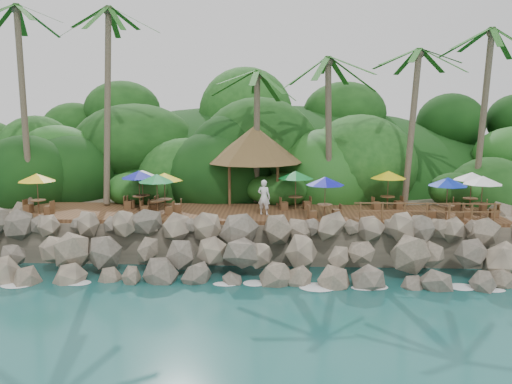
{
  "coord_description": "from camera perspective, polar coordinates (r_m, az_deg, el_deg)",
  "views": [
    {
      "loc": [
        1.28,
        -22.83,
        7.95
      ],
      "look_at": [
        0.0,
        6.0,
        3.4
      ],
      "focal_mm": 37.53,
      "sensor_mm": 36.0,
      "label": 1
    }
  ],
  "objects": [
    {
      "name": "railing",
      "position": [
        27.94,
        17.77,
        -1.87
      ],
      "size": [
        7.2,
        0.1,
        1.0
      ],
      "color": "brown",
      "rests_on": "terrace"
    },
    {
      "name": "land_base",
      "position": [
        39.46,
        0.64,
        -1.11
      ],
      "size": [
        32.0,
        25.2,
        2.1
      ],
      "primitive_type": "cube",
      "color": "gray",
      "rests_on": "ground"
    },
    {
      "name": "terrace",
      "position": [
        29.42,
        0.0,
        -2.31
      ],
      "size": [
        26.0,
        5.0,
        0.2
      ],
      "primitive_type": "cube",
      "color": "brown",
      "rests_on": "land_base"
    },
    {
      "name": "waiter",
      "position": [
        28.44,
        0.85,
        -0.57
      ],
      "size": [
        0.79,
        0.64,
        1.89
      ],
      "primitive_type": "imported",
      "rotation": [
        0.0,
        0.0,
        2.84
      ],
      "color": "white",
      "rests_on": "terrace"
    },
    {
      "name": "seawall",
      "position": [
        25.77,
        -0.4,
        -6.34
      ],
      "size": [
        29.0,
        4.0,
        2.3
      ],
      "primitive_type": null,
      "color": "gray",
      "rests_on": "ground"
    },
    {
      "name": "jungle_foliage",
      "position": [
        38.67,
        0.59,
        -2.9
      ],
      "size": [
        44.0,
        16.0,
        12.0
      ],
      "primitive_type": null,
      "color": "#143811",
      "rests_on": "ground"
    },
    {
      "name": "foam_line",
      "position": [
        24.48,
        -0.6,
        -9.92
      ],
      "size": [
        25.2,
        0.8,
        0.06
      ],
      "color": "white",
      "rests_on": "ground"
    },
    {
      "name": "jungle_hill",
      "position": [
        47.02,
        0.95,
        -0.78
      ],
      "size": [
        44.8,
        28.0,
        15.4
      ],
      "primitive_type": "ellipsoid",
      "color": "#143811",
      "rests_on": "ground"
    },
    {
      "name": "palapa",
      "position": [
        32.16,
        -0.15,
        5.11
      ],
      "size": [
        5.72,
        5.72,
        4.6
      ],
      "color": "brown",
      "rests_on": "ground"
    },
    {
      "name": "dining_clusters",
      "position": [
        28.91,
        2.05,
        1.3
      ],
      "size": [
        25.55,
        4.73,
        2.17
      ],
      "color": "brown",
      "rests_on": "terrace"
    },
    {
      "name": "palms",
      "position": [
        31.74,
        1.3,
        16.21
      ],
      "size": [
        32.65,
        7.11,
        12.83
      ],
      "color": "brown",
      "rests_on": "ground"
    },
    {
      "name": "ground",
      "position": [
        24.2,
        -0.64,
        -10.21
      ],
      "size": [
        140.0,
        140.0,
        0.0
      ],
      "primitive_type": "plane",
      "color": "#19514F",
      "rests_on": "ground"
    }
  ]
}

